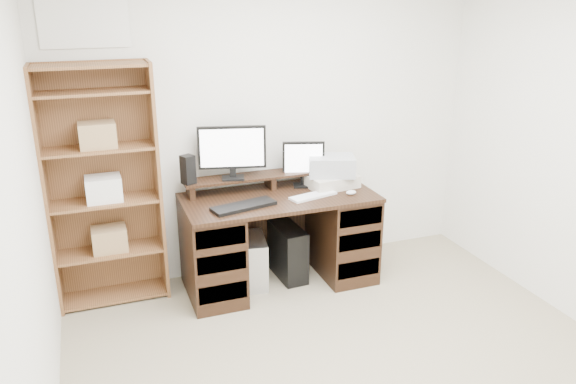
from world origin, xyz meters
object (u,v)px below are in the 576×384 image
tower_black (288,251)px  desk (279,238)px  monitor_wide (232,149)px  bookshelf (103,185)px  printer (331,181)px  tower_silver (254,261)px  monitor_small (303,162)px

tower_black → desk: bearing=-148.2°
monitor_wide → bookshelf: (-0.97, 0.02, -0.18)m
tower_black → bookshelf: bearing=171.0°
tower_black → bookshelf: size_ratio=0.25×
tower_black → bookshelf: bookshelf is taller
monitor_wide → printer: size_ratio=1.32×
tower_silver → tower_black: tower_black is taller
desk → monitor_wide: (-0.31, 0.19, 0.71)m
desk → monitor_wide: monitor_wide is taller
monitor_small → tower_black: monitor_small is taller
monitor_wide → desk: bearing=-18.0°
desk → tower_silver: size_ratio=3.76×
printer → tower_silver: bearing=174.6°
desk → tower_black: bearing=34.9°
monitor_small → bookshelf: bearing=-164.8°
desk → bookshelf: bearing=170.6°
desk → monitor_small: size_ratio=4.06×
desk → monitor_wide: bearing=148.6°
desk → printer: bearing=7.7°
printer → bookshelf: 1.77m
desk → tower_silver: (-0.20, 0.05, -0.19)m
tower_silver → bookshelf: (-1.08, 0.17, 0.72)m
monitor_wide → tower_silver: size_ratio=1.30×
monitor_small → bookshelf: bookshelf is taller
monitor_wide → tower_black: size_ratio=1.15×
printer → tower_black: (-0.38, 0.01, -0.58)m
printer → tower_silver: size_ratio=0.98×
monitor_wide → tower_black: monitor_wide is taller
monitor_wide → tower_black: (0.41, -0.12, -0.88)m
tower_silver → bookshelf: bearing=-179.0°
printer → tower_silver: (-0.67, -0.02, -0.60)m
desk → tower_black: size_ratio=3.32×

